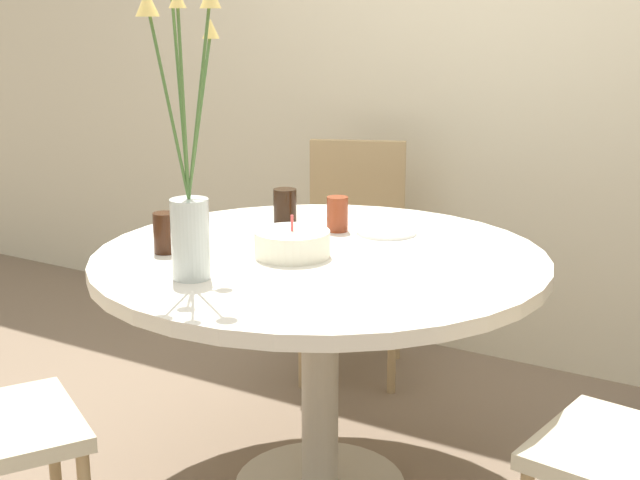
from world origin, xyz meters
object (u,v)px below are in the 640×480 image
at_px(drink_glass_2, 165,233).
at_px(flower_vase, 188,182).
at_px(side_plate, 386,232).
at_px(drink_glass_1, 337,214).
at_px(birthday_cake, 292,244).
at_px(chair_left_flank, 354,244).
at_px(drink_glass_0, 285,206).

bearing_deg(drink_glass_2, flower_vase, -34.98).
height_order(side_plate, drink_glass_1, drink_glass_1).
xyz_separation_m(flower_vase, side_plate, (0.22, 0.67, -0.25)).
bearing_deg(side_plate, drink_glass_2, -129.85).
bearing_deg(birthday_cake, flower_vase, -109.69).
bearing_deg(chair_left_flank, drink_glass_0, -104.51).
xyz_separation_m(birthday_cake, flower_vase, (-0.11, -0.31, 0.22)).
relative_size(flower_vase, drink_glass_0, 6.82).
distance_m(chair_left_flank, flower_vase, 1.38).
distance_m(chair_left_flank, side_plate, 0.79).
xyz_separation_m(drink_glass_0, drink_glass_1, (0.20, -0.01, -0.00)).
relative_size(birthday_cake, flower_vase, 0.29).
height_order(birthday_cake, drink_glass_0, birthday_cake).
bearing_deg(chair_left_flank, birthday_cake, -94.07).
bearing_deg(birthday_cake, drink_glass_0, 126.26).
relative_size(side_plate, drink_glass_1, 1.73).
height_order(side_plate, drink_glass_0, drink_glass_0).
bearing_deg(drink_glass_1, drink_glass_0, 176.31).
relative_size(drink_glass_1, drink_glass_2, 0.94).
height_order(birthday_cake, drink_glass_2, birthday_cake).
distance_m(flower_vase, drink_glass_0, 0.67).
bearing_deg(flower_vase, side_plate, 72.06).
bearing_deg(side_plate, drink_glass_1, -160.34).
bearing_deg(flower_vase, drink_glass_2, 145.02).
height_order(chair_left_flank, drink_glass_0, chair_left_flank).
xyz_separation_m(flower_vase, drink_glass_0, (-0.13, 0.63, -0.20)).
distance_m(birthday_cake, drink_glass_1, 0.32).
xyz_separation_m(chair_left_flank, drink_glass_1, (0.30, -0.66, 0.29)).
height_order(chair_left_flank, side_plate, chair_left_flank).
bearing_deg(flower_vase, chair_left_flank, 100.20).
bearing_deg(flower_vase, drink_glass_0, 101.57).
xyz_separation_m(chair_left_flank, drink_glass_2, (0.01, -1.12, 0.29)).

